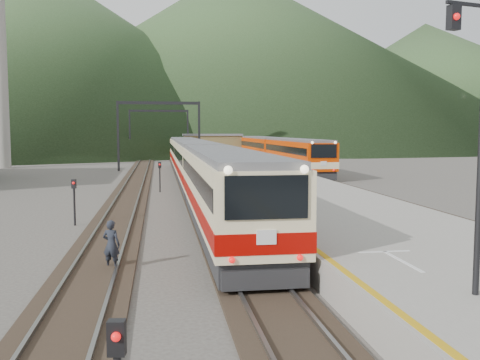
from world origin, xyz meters
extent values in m
cube|color=black|center=(0.00, 40.00, 0.06)|extent=(2.60, 200.00, 0.12)
cube|color=slate|center=(-0.72, 40.00, 0.16)|extent=(0.10, 200.00, 0.14)
cube|color=slate|center=(0.72, 40.00, 0.16)|extent=(0.10, 200.00, 0.14)
cube|color=black|center=(-5.00, 40.00, 0.06)|extent=(2.60, 200.00, 0.12)
cube|color=slate|center=(-5.72, 40.00, 0.16)|extent=(0.10, 200.00, 0.14)
cube|color=slate|center=(-4.28, 40.00, 0.16)|extent=(0.10, 200.00, 0.14)
cube|color=black|center=(11.50, 40.00, 0.06)|extent=(2.60, 200.00, 0.12)
cube|color=slate|center=(10.78, 40.00, 0.16)|extent=(0.10, 200.00, 0.14)
cube|color=slate|center=(12.22, 40.00, 0.16)|extent=(0.10, 200.00, 0.14)
cube|color=gray|center=(5.60, 38.00, 0.50)|extent=(8.00, 100.00, 1.00)
cube|color=black|center=(-7.50, 55.00, 4.00)|extent=(0.25, 0.25, 8.00)
cube|color=black|center=(1.80, 55.00, 4.00)|extent=(0.25, 0.25, 8.00)
cube|color=black|center=(-2.85, 55.00, 7.80)|extent=(9.30, 0.22, 0.35)
cube|color=black|center=(-7.50, 80.00, 4.00)|extent=(0.25, 0.25, 8.00)
cube|color=black|center=(1.80, 80.00, 4.00)|extent=(0.25, 0.25, 8.00)
cube|color=black|center=(-2.85, 80.00, 7.80)|extent=(9.30, 0.22, 0.35)
cube|color=brown|center=(5.60, 78.00, 2.40)|extent=(9.00, 4.00, 2.80)
cube|color=slate|center=(5.60, 78.00, 3.95)|extent=(9.40, 4.40, 0.30)
cone|color=#2B4320|center=(-40.00, 190.00, 30.00)|extent=(180.00, 180.00, 60.00)
cone|color=#2B4320|center=(30.00, 230.00, 37.50)|extent=(220.00, 220.00, 75.00)
cone|color=#2B4320|center=(110.00, 210.00, 25.00)|extent=(160.00, 160.00, 50.00)
cube|color=beige|center=(0.00, 15.83, 1.95)|extent=(2.82, 18.95, 3.44)
cube|color=beige|center=(0.00, 35.28, 1.95)|extent=(2.82, 18.95, 3.44)
cube|color=beige|center=(0.00, 54.74, 1.95)|extent=(2.82, 18.95, 3.44)
cube|color=#C93300|center=(11.50, 47.27, 1.96)|extent=(2.84, 19.09, 3.47)
cube|color=#C93300|center=(11.50, 66.86, 1.96)|extent=(2.84, 19.09, 3.47)
cube|color=black|center=(3.17, 2.70, 6.95)|extent=(0.29, 0.23, 0.50)
cube|color=black|center=(-3.42, -1.13, 2.05)|extent=(0.24, 0.19, 0.45)
cylinder|color=black|center=(-2.84, 32.72, 1.00)|extent=(0.10, 0.10, 2.00)
cube|color=black|center=(-2.84, 32.72, 2.05)|extent=(0.24, 0.18, 0.45)
cylinder|color=black|center=(-6.99, 18.98, 1.00)|extent=(0.10, 0.10, 2.00)
cube|color=black|center=(-6.99, 18.98, 2.05)|extent=(0.24, 0.19, 0.45)
imported|color=#1F242E|center=(-4.49, 10.28, 0.83)|extent=(0.71, 0.60, 1.66)
camera|label=1|loc=(-2.86, -7.76, 4.63)|focal=40.00mm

